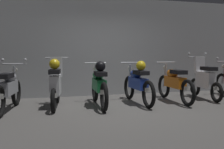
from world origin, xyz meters
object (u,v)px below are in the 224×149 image
(motorbike_slot_5, at_px, (138,83))
(motorbike_slot_4, at_px, (99,84))
(motorbike_slot_3, at_px, (56,83))
(motorbike_slot_2, at_px, (9,89))
(motorbike_slot_7, at_px, (204,80))
(motorbike_slot_6, at_px, (174,83))

(motorbike_slot_5, bearing_deg, motorbike_slot_4, -176.72)
(motorbike_slot_3, bearing_deg, motorbike_slot_2, -172.61)
(motorbike_slot_2, bearing_deg, motorbike_slot_4, 0.29)
(motorbike_slot_3, height_order, motorbike_slot_7, motorbike_slot_7)
(motorbike_slot_5, distance_m, motorbike_slot_6, 1.02)
(motorbike_slot_3, height_order, motorbike_slot_4, motorbike_slot_3)
(motorbike_slot_2, bearing_deg, motorbike_slot_5, 1.29)
(motorbike_slot_2, height_order, motorbike_slot_3, motorbike_slot_3)
(motorbike_slot_2, relative_size, motorbike_slot_3, 1.16)
(motorbike_slot_3, xyz_separation_m, motorbike_slot_5, (2.03, -0.06, -0.04))
(motorbike_slot_4, distance_m, motorbike_slot_6, 2.04)
(motorbike_slot_6, height_order, motorbike_slot_7, motorbike_slot_7)
(motorbike_slot_4, bearing_deg, motorbike_slot_6, 1.34)
(motorbike_slot_4, bearing_deg, motorbike_slot_5, 3.28)
(motorbike_slot_3, height_order, motorbike_slot_5, motorbike_slot_3)
(motorbike_slot_4, relative_size, motorbike_slot_6, 1.00)
(motorbike_slot_2, xyz_separation_m, motorbike_slot_7, (5.10, 0.22, 0.04))
(motorbike_slot_2, height_order, motorbike_slot_4, motorbike_slot_2)
(motorbike_slot_5, distance_m, motorbike_slot_7, 2.05)
(motorbike_slot_4, xyz_separation_m, motorbike_slot_5, (1.02, 0.06, 0.00))
(motorbike_slot_7, bearing_deg, motorbike_slot_4, -176.09)
(motorbike_slot_5, bearing_deg, motorbike_slot_3, 178.22)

